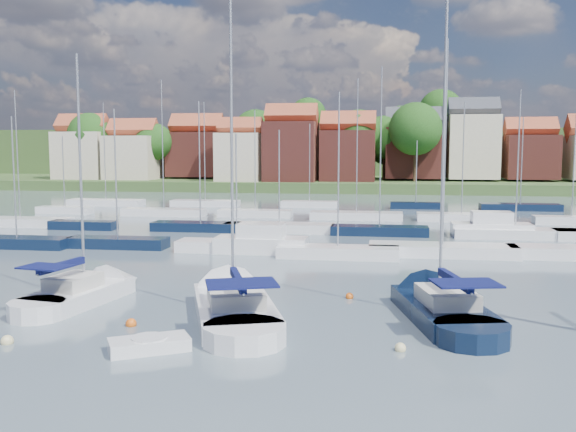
# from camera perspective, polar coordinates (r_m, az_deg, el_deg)

# --- Properties ---
(ground) EXTENTS (260.00, 260.00, 0.00)m
(ground) POSITION_cam_1_polar(r_m,az_deg,el_deg) (68.04, 5.27, -0.65)
(ground) COLOR #44515D
(ground) RESTS_ON ground
(sailboat_left) EXTENTS (4.30, 10.39, 13.78)m
(sailboat_left) POSITION_cam_1_polar(r_m,az_deg,el_deg) (35.85, -17.05, -6.46)
(sailboat_left) COLOR silver
(sailboat_left) RESTS_ON ground
(sailboat_centre) EXTENTS (7.56, 13.48, 17.69)m
(sailboat_centre) POSITION_cam_1_polar(r_m,az_deg,el_deg) (32.30, -5.11, -7.62)
(sailboat_centre) COLOR silver
(sailboat_centre) RESTS_ON ground
(sailboat_navy) EXTENTS (5.76, 12.37, 16.56)m
(sailboat_navy) POSITION_cam_1_polar(r_m,az_deg,el_deg) (32.53, 12.78, -7.64)
(sailboat_navy) COLOR black
(sailboat_navy) RESTS_ON ground
(tender) EXTENTS (3.41, 2.79, 0.67)m
(tender) POSITION_cam_1_polar(r_m,az_deg,el_deg) (26.37, -12.23, -11.12)
(tender) COLOR silver
(tender) RESTS_ON ground
(buoy_b) EXTENTS (0.51, 0.51, 0.51)m
(buoy_b) POSITION_cam_1_polar(r_m,az_deg,el_deg) (29.15, -23.68, -10.35)
(buoy_b) COLOR beige
(buoy_b) RESTS_ON ground
(buoy_c) EXTENTS (0.50, 0.50, 0.50)m
(buoy_c) POSITION_cam_1_polar(r_m,az_deg,el_deg) (30.13, -13.77, -9.47)
(buoy_c) COLOR #D85914
(buoy_c) RESTS_ON ground
(buoy_d) EXTENTS (0.46, 0.46, 0.46)m
(buoy_d) POSITION_cam_1_polar(r_m,az_deg,el_deg) (26.28, 9.95, -11.72)
(buoy_d) COLOR beige
(buoy_d) RESTS_ON ground
(buoy_e) EXTENTS (0.42, 0.42, 0.42)m
(buoy_e) POSITION_cam_1_polar(r_m,az_deg,el_deg) (34.57, 5.49, -7.30)
(buoy_e) COLOR #D85914
(buoy_e) RESTS_ON ground
(marina_field) EXTENTS (79.62, 41.41, 15.93)m
(marina_field) POSITION_cam_1_polar(r_m,az_deg,el_deg) (63.09, 6.74, -0.80)
(marina_field) COLOR silver
(marina_field) RESTS_ON ground
(far_shore_town) EXTENTS (212.46, 90.00, 22.27)m
(far_shore_town) POSITION_cam_1_polar(r_m,az_deg,el_deg) (160.16, 8.12, 4.86)
(far_shore_town) COLOR #3E592C
(far_shore_town) RESTS_ON ground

